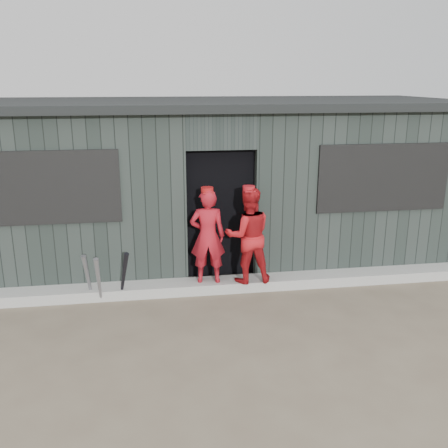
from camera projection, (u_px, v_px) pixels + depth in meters
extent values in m
plane|color=brown|center=(248.00, 355.00, 5.53)|extent=(80.00, 80.00, 0.00)
cube|color=#999994|center=(224.00, 285.00, 7.24)|extent=(8.00, 0.36, 0.15)
cone|color=gray|center=(99.00, 280.00, 6.67)|extent=(0.08, 0.28, 0.71)
cone|color=slate|center=(88.00, 277.00, 6.78)|extent=(0.13, 0.25, 0.70)
cone|color=black|center=(124.00, 276.00, 6.76)|extent=(0.21, 0.34, 0.75)
imported|color=#A2141F|center=(208.00, 236.00, 6.98)|extent=(0.52, 0.37, 1.36)
imported|color=#AE151A|center=(248.00, 235.00, 7.00)|extent=(0.67, 0.53, 1.37)
imported|color=silver|center=(230.00, 240.00, 7.74)|extent=(0.54, 0.36, 1.10)
cube|color=black|center=(209.00, 185.00, 8.52)|extent=(7.60, 2.70, 2.20)
cube|color=#29302D|center=(59.00, 207.00, 6.85)|extent=(3.50, 0.20, 2.50)
cube|color=#29312E|center=(369.00, 196.00, 7.49)|extent=(3.50, 0.20, 2.50)
cube|color=#29312E|center=(221.00, 131.00, 6.89)|extent=(1.00, 0.20, 0.50)
cube|color=#242B28|center=(422.00, 176.00, 9.06)|extent=(0.20, 3.00, 2.50)
cube|color=#2C3433|center=(201.00, 168.00, 9.83)|extent=(8.00, 0.20, 2.50)
cube|color=black|center=(209.00, 104.00, 8.13)|extent=(8.30, 3.30, 0.12)
cube|color=black|center=(44.00, 188.00, 6.63)|extent=(2.00, 0.04, 1.00)
cube|color=black|center=(384.00, 178.00, 7.32)|extent=(2.00, 0.04, 1.00)
cube|color=black|center=(194.00, 189.00, 7.53)|extent=(0.17, 0.17, 0.80)
cube|color=black|center=(218.00, 189.00, 7.74)|extent=(0.24, 0.21, 0.89)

